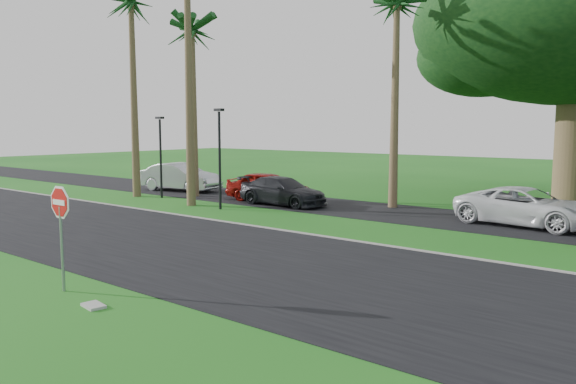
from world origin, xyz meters
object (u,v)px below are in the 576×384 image
at_px(car_red, 268,187).
at_px(car_minivan, 527,207).
at_px(stop_sign_near, 61,216).
at_px(car_silver, 180,177).
at_px(car_dark, 283,191).

distance_m(car_red, car_minivan, 12.57).
bearing_deg(stop_sign_near, car_silver, 131.84).
distance_m(stop_sign_near, car_dark, 15.24).
bearing_deg(car_dark, car_silver, 84.53).
distance_m(car_dark, car_minivan, 11.08).
bearing_deg(car_red, car_silver, 76.42).
bearing_deg(car_silver, car_dark, -106.19).
xyz_separation_m(car_silver, car_red, (6.98, -0.14, -0.07)).
bearing_deg(stop_sign_near, car_red, 113.75).
bearing_deg(car_minivan, stop_sign_near, 165.33).
distance_m(car_silver, car_minivan, 19.54).
height_order(car_silver, car_minivan, car_silver).
bearing_deg(car_minivan, car_dark, 103.24).
xyz_separation_m(stop_sign_near, car_silver, (-13.60, 15.19, -0.96)).
bearing_deg(car_silver, car_minivan, -98.87).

